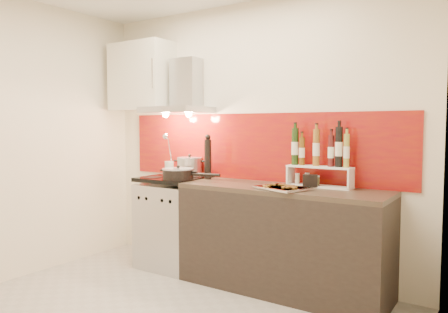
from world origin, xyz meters
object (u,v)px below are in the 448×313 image
Objects in this scene: saute_pan at (179,174)px; pepper_mill at (208,158)px; stock_pot at (190,166)px; baking_tray at (282,188)px; counter at (282,239)px; range_stove at (174,223)px.

saute_pan is 0.33m from pepper_mill.
stock_pot is 0.32m from pepper_mill.
pepper_mill reaches higher than baking_tray.
pepper_mill reaches higher than counter.
baking_tray is (0.07, -0.14, 0.47)m from counter.
stock_pot is 1.25m from baking_tray.
counter is 6.97× the size of stock_pot.
pepper_mill is (0.29, -0.08, 0.11)m from stock_pot.
pepper_mill is at bearing 51.95° from saute_pan.
pepper_mill is (0.18, 0.23, 0.15)m from saute_pan.
counter is 4.10× the size of pepper_mill.
stock_pot reaches higher than range_stove.
saute_pan is (0.11, -0.31, -0.04)m from stock_pot.
saute_pan is at bearing -172.49° from counter.
range_stove is 0.60m from stock_pot.
stock_pot is at bearing 165.30° from baking_tray.
baking_tray is (0.92, -0.23, -0.20)m from pepper_mill.
baking_tray is (1.21, -0.32, -0.09)m from stock_pot.
saute_pan is 1.31× the size of pepper_mill.
range_stove is 3.52× the size of stock_pot.
saute_pan is 1.21× the size of baking_tray.
range_stove is 0.76m from pepper_mill.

